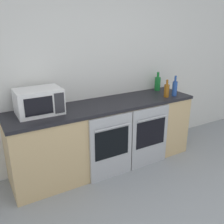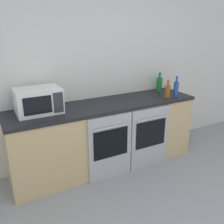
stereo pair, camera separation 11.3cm
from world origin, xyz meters
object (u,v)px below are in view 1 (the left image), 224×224
Objects in this scene: bottle_green at (158,83)px; microwave at (39,101)px; bottle_blue at (175,88)px; bottle_amber at (167,90)px; oven_right at (150,137)px; oven_left at (111,147)px.

microwave is at bearing -175.77° from bottle_green.
microwave is 1.80× the size of bottle_green.
bottle_blue is 1.18× the size of bottle_amber.
microwave is (-1.35, 0.39, 0.61)m from oven_right.
bottle_green is at bearing 4.23° from microwave.
bottle_amber reaches higher than oven_left.
oven_left is at bearing -27.50° from microwave.
oven_left is 2.91× the size of bottle_blue.
oven_left is 0.60m from oven_right.
oven_left and oven_right have the same top height.
bottle_amber is at bearing 9.47° from oven_left.
oven_right is at bearing -16.00° from microwave.
bottle_green is at bearing 90.34° from bottle_blue.
oven_right is at bearing -164.17° from bottle_blue.
bottle_blue is at bearing -7.16° from microwave.
oven_right is (0.60, 0.00, 0.00)m from oven_left.
oven_left is 1.00× the size of oven_right.
microwave is 2.06× the size of bottle_amber.
oven_left is 1.66× the size of microwave.
bottle_green is (1.87, 0.14, -0.03)m from microwave.
oven_right is 0.71m from bottle_amber.
microwave is 1.76m from bottle_amber.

